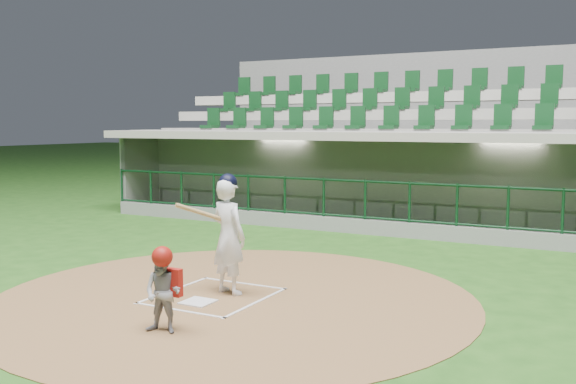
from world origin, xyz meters
name	(u,v)px	position (x,y,z in m)	size (l,w,h in m)	color
ground	(225,292)	(0.00, 0.00, 0.00)	(120.00, 120.00, 0.00)	#1F4A15
dirt_circle	(234,297)	(0.30, -0.20, 0.01)	(7.20, 7.20, 0.01)	brown
home_plate	(198,302)	(0.00, -0.70, 0.02)	(0.43, 0.43, 0.02)	silver
batter_box_chalk	(214,296)	(0.00, -0.30, 0.02)	(1.55, 1.80, 0.01)	white
dugout_structure	(395,187)	(0.12, 7.81, 0.97)	(16.40, 3.70, 3.00)	gray
seating_deck	(425,163)	(0.00, 10.91, 1.42)	(17.00, 6.72, 5.15)	slate
batter	(228,234)	(0.11, -0.06, 0.93)	(0.90, 0.93, 1.84)	white
catcher	(163,289)	(0.42, -1.99, 0.56)	(0.54, 0.46, 1.09)	gray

